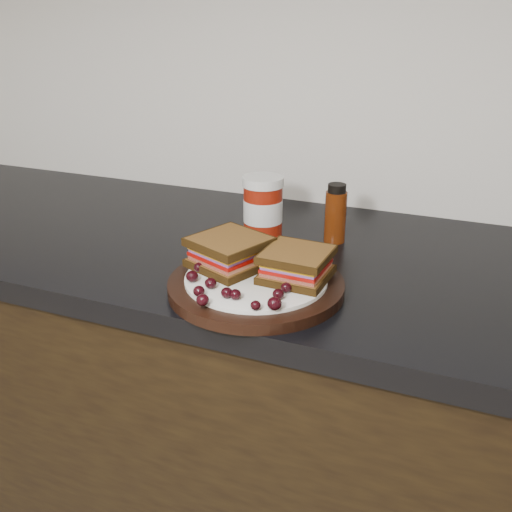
{
  "coord_description": "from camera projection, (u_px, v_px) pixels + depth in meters",
  "views": [
    {
      "loc": [
        0.6,
        0.77,
        1.31
      ],
      "look_at": [
        0.29,
        1.53,
        0.96
      ],
      "focal_mm": 40.0,
      "sensor_mm": 36.0,
      "label": 1
    }
  ],
  "objects": [
    {
      "name": "grape_18",
      "position": [
        213.0,
        257.0,
        0.95
      ],
      "size": [
        0.02,
        0.02,
        0.02
      ],
      "primitive_type": "ellipsoid",
      "color": "black",
      "rests_on": "plate"
    },
    {
      "name": "countertop",
      "position": [
        156.0,
        240.0,
        1.17
      ],
      "size": [
        3.98,
        0.6,
        0.04
      ],
      "primitive_type": "cube",
      "color": "black",
      "rests_on": "base_cabinets"
    },
    {
      "name": "grape_6",
      "position": [
        256.0,
        305.0,
        0.8
      ],
      "size": [
        0.02,
        0.02,
        0.01
      ],
      "primitive_type": "ellipsoid",
      "color": "black",
      "rests_on": "plate"
    },
    {
      "name": "sandwich_left",
      "position": [
        229.0,
        252.0,
        0.93
      ],
      "size": [
        0.14,
        0.14,
        0.05
      ],
      "primitive_type": null,
      "rotation": [
        0.0,
        0.0,
        -0.39
      ],
      "color": "brown",
      "rests_on": "plate"
    },
    {
      "name": "sandwich_right",
      "position": [
        297.0,
        265.0,
        0.89
      ],
      "size": [
        0.11,
        0.11,
        0.05
      ],
      "primitive_type": null,
      "rotation": [
        0.0,
        0.0,
        -0.04
      ],
      "color": "brown",
      "rests_on": "plate"
    },
    {
      "name": "condiment_jar",
      "position": [
        263.0,
        206.0,
        1.12
      ],
      "size": [
        0.08,
        0.08,
        0.12
      ],
      "primitive_type": "cylinder",
      "rotation": [
        0.0,
        0.0,
        0.05
      ],
      "color": "maroon",
      "rests_on": "countertop"
    },
    {
      "name": "grape_2",
      "position": [
        199.0,
        291.0,
        0.84
      ],
      "size": [
        0.02,
        0.02,
        0.02
      ],
      "primitive_type": "ellipsoid",
      "color": "black",
      "rests_on": "plate"
    },
    {
      "name": "grape_17",
      "position": [
        236.0,
        258.0,
        0.95
      ],
      "size": [
        0.02,
        0.02,
        0.02
      ],
      "primitive_type": "ellipsoid",
      "color": "black",
      "rests_on": "plate"
    },
    {
      "name": "grape_4",
      "position": [
        227.0,
        293.0,
        0.83
      ],
      "size": [
        0.02,
        0.02,
        0.02
      ],
      "primitive_type": "ellipsoid",
      "color": "black",
      "rests_on": "plate"
    },
    {
      "name": "grape_8",
      "position": [
        278.0,
        294.0,
        0.83
      ],
      "size": [
        0.02,
        0.02,
        0.02
      ],
      "primitive_type": "ellipsoid",
      "color": "black",
      "rests_on": "plate"
    },
    {
      "name": "grape_16",
      "position": [
        199.0,
        267.0,
        0.91
      ],
      "size": [
        0.02,
        0.02,
        0.02
      ],
      "primitive_type": "ellipsoid",
      "color": "black",
      "rests_on": "plate"
    },
    {
      "name": "grape_0",
      "position": [
        192.0,
        276.0,
        0.88
      ],
      "size": [
        0.02,
        0.02,
        0.02
      ],
      "primitive_type": "ellipsoid",
      "color": "black",
      "rests_on": "plate"
    },
    {
      "name": "grape_1",
      "position": [
        211.0,
        283.0,
        0.86
      ],
      "size": [
        0.02,
        0.02,
        0.02
      ],
      "primitive_type": "ellipsoid",
      "color": "black",
      "rests_on": "plate"
    },
    {
      "name": "grape_3",
      "position": [
        203.0,
        300.0,
        0.81
      ],
      "size": [
        0.02,
        0.02,
        0.02
      ],
      "primitive_type": "ellipsoid",
      "color": "black",
      "rests_on": "plate"
    },
    {
      "name": "oil_bottle",
      "position": [
        336.0,
        213.0,
        1.08
      ],
      "size": [
        0.04,
        0.04,
        0.11
      ],
      "primitive_type": "cylinder",
      "rotation": [
        0.0,
        0.0,
        0.01
      ],
      "color": "#4C1C07",
      "rests_on": "countertop"
    },
    {
      "name": "grape_19",
      "position": [
        206.0,
        260.0,
        0.94
      ],
      "size": [
        0.02,
        0.02,
        0.02
      ],
      "primitive_type": "ellipsoid",
      "color": "black",
      "rests_on": "plate"
    },
    {
      "name": "grape_13",
      "position": [
        242.0,
        252.0,
        0.97
      ],
      "size": [
        0.02,
        0.02,
        0.02
      ],
      "primitive_type": "ellipsoid",
      "color": "black",
      "rests_on": "plate"
    },
    {
      "name": "grape_15",
      "position": [
        223.0,
        266.0,
        0.92
      ],
      "size": [
        0.02,
        0.02,
        0.02
      ],
      "primitive_type": "ellipsoid",
      "color": "black",
      "rests_on": "plate"
    },
    {
      "name": "grape_12",
      "position": [
        300.0,
        268.0,
        0.91
      ],
      "size": [
        0.02,
        0.02,
        0.02
      ],
      "primitive_type": "ellipsoid",
      "color": "black",
      "rests_on": "plate"
    },
    {
      "name": "base_cabinets",
      "position": [
        169.0,
        417.0,
        1.34
      ],
      "size": [
        3.96,
        0.58,
        0.86
      ],
      "primitive_type": "cube",
      "color": "black",
      "rests_on": "ground_plane"
    },
    {
      "name": "grape_5",
      "position": [
        235.0,
        294.0,
        0.83
      ],
      "size": [
        0.02,
        0.02,
        0.02
      ],
      "primitive_type": "ellipsoid",
      "color": "black",
      "rests_on": "plate"
    },
    {
      "name": "grape_10",
      "position": [
        310.0,
        279.0,
        0.87
      ],
      "size": [
        0.02,
        0.02,
        0.02
      ],
      "primitive_type": "ellipsoid",
      "color": "black",
      "rests_on": "plate"
    },
    {
      "name": "grape_7",
      "position": [
        274.0,
        304.0,
        0.8
      ],
      "size": [
        0.02,
        0.02,
        0.02
      ],
      "primitive_type": "ellipsoid",
      "color": "black",
      "rests_on": "plate"
    },
    {
      "name": "grape_9",
      "position": [
        286.0,
        288.0,
        0.85
      ],
      "size": [
        0.02,
        0.02,
        0.02
      ],
      "primitive_type": "ellipsoid",
      "color": "black",
      "rests_on": "plate"
    },
    {
      "name": "grape_11",
      "position": [
        296.0,
        273.0,
        0.89
      ],
      "size": [
        0.02,
        0.02,
        0.02
      ],
      "primitive_type": "ellipsoid",
      "color": "black",
      "rests_on": "plate"
    },
    {
      "name": "grape_14",
      "position": [
        222.0,
        255.0,
        0.96
      ],
      "size": [
        0.02,
        0.02,
        0.02
      ],
      "primitive_type": "ellipsoid",
      "color": "black",
      "rests_on": "plate"
    },
    {
      "name": "plate",
      "position": [
        256.0,
        285.0,
        0.91
      ],
      "size": [
        0.28,
        0.28,
        0.02
      ],
      "primitive_type": "cylinder",
      "color": "black",
      "rests_on": "countertop"
    }
  ]
}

